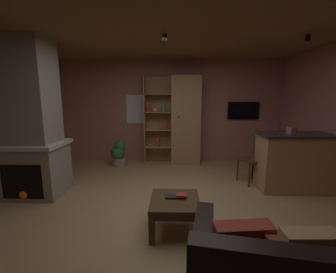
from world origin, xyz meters
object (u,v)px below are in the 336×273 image
at_px(kitchen_bar_counter, 302,162).
at_px(dining_chair, 256,156).
at_px(table_book_0, 171,197).
at_px(table_book_1, 181,195).
at_px(stone_fireplace, 31,128).
at_px(tissue_box, 292,131).
at_px(potted_floor_plant, 119,154).
at_px(coffee_table, 175,206).
at_px(bookshelf_cabinet, 182,121).
at_px(wall_mounted_tv, 243,111).

height_order(kitchen_bar_counter, dining_chair, kitchen_bar_counter).
distance_m(table_book_0, table_book_1, 0.14).
distance_m(kitchen_bar_counter, table_book_0, 2.65).
distance_m(table_book_1, dining_chair, 2.21).
relative_size(stone_fireplace, kitchen_bar_counter, 1.67).
xyz_separation_m(tissue_box, potted_floor_plant, (-3.37, 1.37, -0.78)).
height_order(tissue_box, coffee_table, tissue_box).
xyz_separation_m(bookshelf_cabinet, table_book_0, (-0.24, -2.91, -0.65)).
bearing_deg(dining_chair, wall_mounted_tv, 83.52).
height_order(bookshelf_cabinet, potted_floor_plant, bookshelf_cabinet).
xyz_separation_m(stone_fireplace, table_book_1, (2.46, -0.98, -0.71)).
relative_size(kitchen_bar_counter, dining_chair, 1.67).
distance_m(potted_floor_plant, wall_mounted_tv, 3.29).
height_order(stone_fireplace, coffee_table, stone_fireplace).
distance_m(stone_fireplace, wall_mounted_tv, 4.64).
distance_m(coffee_table, table_book_0, 0.12).
distance_m(tissue_box, potted_floor_plant, 3.72).
distance_m(kitchen_bar_counter, coffee_table, 2.63).
bearing_deg(table_book_1, table_book_0, -179.17).
relative_size(bookshelf_cabinet, table_book_1, 16.80).
bearing_deg(stone_fireplace, potted_floor_plant, 57.66).
distance_m(bookshelf_cabinet, table_book_0, 2.99).
bearing_deg(kitchen_bar_counter, tissue_box, -173.17).
bearing_deg(table_book_1, dining_chair, 47.38).
xyz_separation_m(stone_fireplace, table_book_0, (2.32, -0.99, -0.74)).
distance_m(table_book_0, wall_mounted_tv, 3.71).
bearing_deg(potted_floor_plant, stone_fireplace, -122.34).
bearing_deg(table_book_1, tissue_box, 32.75).
bearing_deg(potted_floor_plant, kitchen_bar_counter, -20.33).
height_order(stone_fireplace, dining_chair, stone_fireplace).
xyz_separation_m(stone_fireplace, bookshelf_cabinet, (2.57, 1.92, -0.09)).
distance_m(kitchen_bar_counter, tissue_box, 0.62).
height_order(coffee_table, table_book_1, table_book_1).
relative_size(stone_fireplace, bookshelf_cabinet, 1.19).
xyz_separation_m(table_book_0, potted_floor_plant, (-1.29, 2.62, -0.12)).
distance_m(bookshelf_cabinet, potted_floor_plant, 1.74).
bearing_deg(table_book_0, table_book_1, 0.83).
xyz_separation_m(bookshelf_cabinet, kitchen_bar_counter, (2.08, -1.63, -0.55)).
bearing_deg(table_book_1, coffee_table, -152.04).
relative_size(stone_fireplace, tissue_box, 21.43).
xyz_separation_m(coffee_table, dining_chair, (1.57, 1.67, 0.20)).
xyz_separation_m(table_book_0, dining_chair, (1.63, 1.63, 0.10)).
bearing_deg(stone_fireplace, coffee_table, -23.30).
bearing_deg(bookshelf_cabinet, wall_mounted_tv, 7.72).
height_order(stone_fireplace, bookshelf_cabinet, stone_fireplace).
distance_m(kitchen_bar_counter, wall_mounted_tv, 2.07).
distance_m(bookshelf_cabinet, tissue_box, 2.47).
bearing_deg(stone_fireplace, table_book_1, -21.81).
xyz_separation_m(bookshelf_cabinet, potted_floor_plant, (-1.54, -0.29, -0.76)).
distance_m(bookshelf_cabinet, coffee_table, 3.04).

